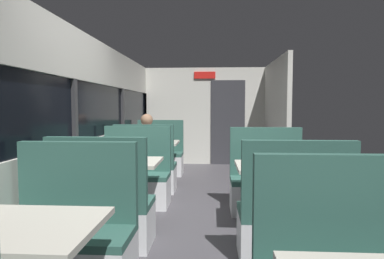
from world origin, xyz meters
The scene contains 17 objects.
ground_plane centered at (0.00, 0.00, -0.01)m, with size 3.30×9.20×0.02m, color #423F44.
carriage_window_panel_left centered at (-1.45, 0.00, 1.11)m, with size 0.09×8.48×2.30m.
carriage_end_bulkhead centered at (0.06, 4.19, 1.14)m, with size 2.90×0.11×2.30m.
carriage_aisle_panel_right centered at (1.45, 3.00, 1.15)m, with size 0.08×2.40×2.30m, color beige.
dining_table_near_window centered at (-0.89, -2.09, 0.64)m, with size 0.90×0.70×0.74m.
bench_near_window_facing_entry centered at (-0.89, -1.39, 0.33)m, with size 0.95×0.50×1.10m.
dining_table_mid_window centered at (-0.89, 0.06, 0.64)m, with size 0.90×0.70×0.74m.
bench_mid_window_facing_end centered at (-0.89, -0.64, 0.33)m, with size 0.95×0.50×1.10m.
bench_mid_window_facing_entry centered at (-0.89, 0.76, 0.33)m, with size 0.95×0.50×1.10m.
dining_table_far_window centered at (-0.89, 2.20, 0.64)m, with size 0.90×0.70×0.74m.
bench_far_window_facing_end centered at (-0.89, 1.50, 0.33)m, with size 0.95×0.50×1.10m.
bench_far_window_facing_entry centered at (-0.89, 2.90, 0.33)m, with size 0.95×0.50×1.10m.
dining_table_rear_aisle centered at (0.89, -0.14, 0.64)m, with size 0.90×0.70×0.74m.
bench_rear_aisle_facing_end centered at (0.89, -0.84, 0.33)m, with size 0.95×0.50×1.10m.
bench_rear_aisle_facing_entry centered at (0.89, 0.56, 0.33)m, with size 0.95×0.50×1.10m.
seated_passenger centered at (-0.89, 1.57, 0.54)m, with size 0.47×0.55×1.26m.
coffee_cup_primary centered at (0.82, -0.20, 0.79)m, with size 0.07×0.07×0.09m.
Camera 1 is at (0.17, -3.80, 1.38)m, focal length 31.21 mm.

